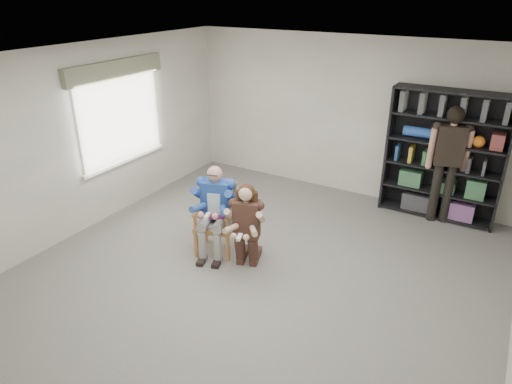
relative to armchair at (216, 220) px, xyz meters
The scene contains 8 objects.
room_shell 1.33m from the armchair, 32.80° to the right, with size 6.00×7.00×2.80m, color beige, non-canonical shape.
floor 1.10m from the armchair, 32.80° to the right, with size 6.00×7.00×0.01m, color slate.
window_left 2.45m from the armchair, 167.53° to the left, with size 0.16×2.00×1.75m, color white, non-canonical shape.
armchair is the anchor object (origin of this frame).
seated_man 0.15m from the armchair, ahead, with size 0.56×0.79×1.31m, color #1D3996, non-canonical shape.
kneeling_woman 0.60m from the armchair, 11.69° to the right, with size 0.50×0.81×1.20m, color #371E18, non-canonical shape.
bookshelf 3.77m from the armchair, 47.49° to the left, with size 1.80×0.38×2.10m, color black, non-canonical shape.
standing_man 3.70m from the armchair, 44.98° to the left, with size 0.58×0.32×1.89m, color black, non-canonical shape.
Camera 1 is at (2.54, -4.11, 3.54)m, focal length 32.00 mm.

